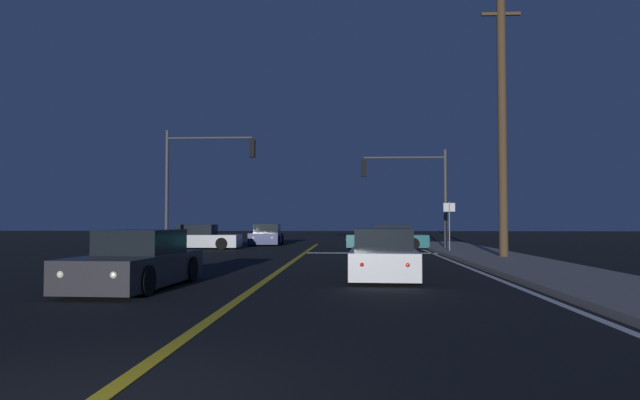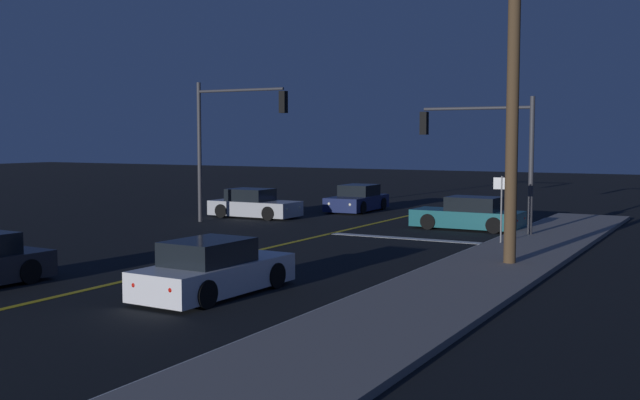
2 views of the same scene
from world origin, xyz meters
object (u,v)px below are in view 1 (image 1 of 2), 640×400
(car_far_approaching_silver, at_px, (201,238))
(car_following_oncoming_navy, at_px, (267,236))
(utility_pole_right, at_px, (502,115))
(car_distant_tail_white, at_px, (383,257))
(traffic_signal_near_right, at_px, (413,182))
(car_mid_block_teal, at_px, (388,238))
(traffic_signal_far_left, at_px, (198,170))
(street_sign_corner, at_px, (449,219))
(car_side_waiting_charcoal, at_px, (138,263))

(car_far_approaching_silver, bearing_deg, car_following_oncoming_navy, 149.74)
(car_far_approaching_silver, relative_size, utility_pole_right, 0.38)
(car_distant_tail_white, distance_m, traffic_signal_near_right, 14.55)
(car_mid_block_teal, xyz_separation_m, traffic_signal_far_left, (-9.76, -2.99, 3.55))
(car_mid_block_teal, relative_size, street_sign_corner, 1.84)
(car_following_oncoming_navy, bearing_deg, traffic_signal_near_right, 141.25)
(car_distant_tail_white, bearing_deg, car_side_waiting_charcoal, -154.50)
(car_mid_block_teal, xyz_separation_m, traffic_signal_near_right, (1.19, -1.59, 2.96))
(street_sign_corner, bearing_deg, car_side_waiting_charcoal, -124.85)
(utility_pole_right, bearing_deg, car_side_waiting_charcoal, -138.58)
(car_far_approaching_silver, relative_size, car_distant_tail_white, 0.96)
(car_mid_block_teal, relative_size, car_distant_tail_white, 1.01)
(utility_pole_right, bearing_deg, car_distant_tail_white, -125.61)
(car_side_waiting_charcoal, distance_m, car_distant_tail_white, 6.33)
(car_side_waiting_charcoal, bearing_deg, street_sign_corner, -122.38)
(car_following_oncoming_navy, xyz_separation_m, street_sign_corner, (10.00, -9.24, 1.05))
(car_far_approaching_silver, xyz_separation_m, street_sign_corner, (12.90, -4.14, 1.05))
(traffic_signal_near_right, bearing_deg, car_mid_block_teal, -53.28)
(car_far_approaching_silver, relative_size, traffic_signal_near_right, 0.81)
(car_distant_tail_white, xyz_separation_m, traffic_signal_far_left, (-8.59, 12.64, 3.55))
(car_side_waiting_charcoal, height_order, car_far_approaching_silver, same)
(car_following_oncoming_navy, xyz_separation_m, traffic_signal_near_right, (8.61, -6.44, 2.96))
(traffic_signal_near_right, relative_size, utility_pole_right, 0.47)
(car_mid_block_teal, xyz_separation_m, utility_pole_right, (3.97, -8.45, 5.19))
(car_following_oncoming_navy, relative_size, traffic_signal_far_left, 0.69)
(car_side_waiting_charcoal, bearing_deg, traffic_signal_far_left, -77.14)
(car_following_oncoming_navy, bearing_deg, car_side_waiting_charcoal, 89.13)
(car_side_waiting_charcoal, height_order, traffic_signal_near_right, traffic_signal_near_right)
(car_side_waiting_charcoal, distance_m, car_far_approaching_silver, 18.18)
(car_side_waiting_charcoal, height_order, street_sign_corner, street_sign_corner)
(car_side_waiting_charcoal, xyz_separation_m, car_distant_tail_white, (5.82, 2.49, -0.00))
(traffic_signal_far_left, bearing_deg, street_sign_corner, -6.48)
(car_distant_tail_white, bearing_deg, street_sign_corner, 73.94)
(car_following_oncoming_navy, bearing_deg, car_mid_block_teal, 144.89)
(car_side_waiting_charcoal, relative_size, utility_pole_right, 0.41)
(car_distant_tail_white, relative_size, traffic_signal_near_right, 0.84)
(traffic_signal_near_right, bearing_deg, utility_pole_right, 112.09)
(traffic_signal_near_right, bearing_deg, car_following_oncoming_navy, -36.80)
(car_mid_block_teal, height_order, car_distant_tail_white, same)
(car_following_oncoming_navy, distance_m, traffic_signal_far_left, 8.92)
(car_side_waiting_charcoal, xyz_separation_m, traffic_signal_near_right, (8.18, 16.53, 2.96))
(traffic_signal_far_left, distance_m, utility_pole_right, 14.87)
(street_sign_corner, bearing_deg, car_following_oncoming_navy, 137.24)
(car_following_oncoming_navy, distance_m, car_far_approaching_silver, 5.87)
(car_following_oncoming_navy, bearing_deg, traffic_signal_far_left, 71.44)
(utility_pole_right, bearing_deg, traffic_signal_near_right, 112.09)
(utility_pole_right, bearing_deg, car_following_oncoming_navy, 130.58)
(traffic_signal_near_right, xyz_separation_m, utility_pole_right, (2.78, -6.86, 2.22))
(car_distant_tail_white, relative_size, utility_pole_right, 0.39)
(traffic_signal_far_left, xyz_separation_m, utility_pole_right, (13.73, -5.46, 1.63))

